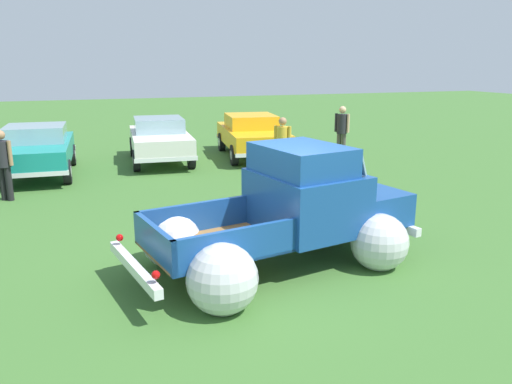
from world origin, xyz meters
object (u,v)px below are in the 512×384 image
object	(u,v)px
vintage_pickup_truck	(292,217)
show_car_1	(160,138)
show_car_0	(37,149)
lane_cone_0	(365,206)
spectator_0	(342,129)
spectator_2	(282,143)
spectator_1	(3,161)
show_car_2	(252,134)

from	to	relation	value
vintage_pickup_truck	show_car_1	world-z (taller)	vintage_pickup_truck
show_car_0	lane_cone_0	size ratio (longest dim) A/B	6.75
spectator_0	spectator_2	bearing A→B (deg)	176.27
show_car_0	spectator_1	world-z (taller)	spectator_1
show_car_2	show_car_1	bearing A→B (deg)	-83.83
spectator_0	spectator_1	size ratio (longest dim) A/B	1.06
show_car_0	spectator_0	xyz separation A→B (m)	(9.49, -0.70, 0.23)
show_car_1	lane_cone_0	xyz separation A→B (m)	(2.93, -7.84, -0.47)
spectator_1	lane_cone_0	size ratio (longest dim) A/B	2.65
show_car_0	lane_cone_0	world-z (taller)	show_car_0
vintage_pickup_truck	show_car_2	xyz separation A→B (m)	(2.53, 9.25, 0.03)
spectator_0	vintage_pickup_truck	bearing A→B (deg)	-160.35
spectator_0	show_car_0	bearing A→B (deg)	139.26
vintage_pickup_truck	spectator_1	xyz separation A→B (m)	(-4.83, 5.76, 0.19)
show_car_0	spectator_0	distance (m)	9.52
show_car_1	lane_cone_0	size ratio (longest dim) A/B	6.81
spectator_1	spectator_2	world-z (taller)	spectator_2
show_car_1	show_car_2	distance (m)	3.16
show_car_2	spectator_1	xyz separation A→B (m)	(-7.36, -3.49, 0.17)
show_car_0	show_car_1	world-z (taller)	same
spectator_0	spectator_2	xyz separation A→B (m)	(-2.94, -1.89, -0.05)
vintage_pickup_truck	spectator_1	distance (m)	7.52
vintage_pickup_truck	show_car_1	xyz separation A→B (m)	(-0.63, 9.34, 0.02)
show_car_0	show_car_1	distance (m)	3.76
show_car_2	lane_cone_0	size ratio (longest dim) A/B	7.33
show_car_0	spectator_1	xyz separation A→B (m)	(-0.55, -2.71, 0.17)
show_car_2	spectator_2	xyz separation A→B (m)	(-0.26, -3.37, 0.19)
lane_cone_0	spectator_0	bearing A→B (deg)	65.15
spectator_1	spectator_2	bearing A→B (deg)	-52.60
show_car_1	spectator_0	size ratio (longest dim) A/B	2.42
vintage_pickup_truck	show_car_0	distance (m)	9.50
spectator_1	spectator_2	size ratio (longest dim) A/B	0.98
show_car_2	spectator_2	size ratio (longest dim) A/B	2.72
lane_cone_0	show_car_0	bearing A→B (deg)	133.36
vintage_pickup_truck	show_car_2	size ratio (longest dim) A/B	1.06
vintage_pickup_truck	spectator_0	size ratio (longest dim) A/B	2.76
show_car_1	spectator_1	size ratio (longest dim) A/B	2.57
show_car_2	vintage_pickup_truck	bearing A→B (deg)	-7.49
spectator_2	lane_cone_0	xyz separation A→B (m)	(0.03, -4.38, -0.66)
spectator_2	lane_cone_0	distance (m)	4.43
show_car_2	spectator_2	world-z (taller)	spectator_2
vintage_pickup_truck	show_car_2	distance (m)	9.59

